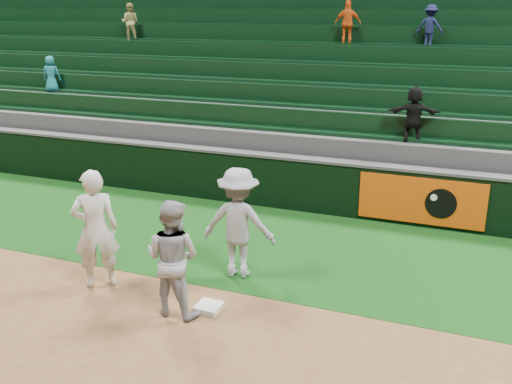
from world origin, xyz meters
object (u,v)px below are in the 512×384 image
at_px(baserunner, 173,258).
at_px(first_baseman, 95,229).
at_px(first_base, 209,307).
at_px(base_coach, 239,223).

bearing_deg(baserunner, first_baseman, -8.67).
relative_size(first_base, baserunner, 0.21).
bearing_deg(first_baseman, first_base, 142.17).
height_order(first_base, first_baseman, first_baseman).
height_order(first_base, base_coach, base_coach).
xyz_separation_m(first_base, base_coach, (-0.03, 1.27, 0.94)).
bearing_deg(first_base, base_coach, 91.16).
xyz_separation_m(first_base, first_baseman, (-2.07, 0.07, 0.97)).
relative_size(first_baseman, base_coach, 1.05).
distance_m(first_baseman, baserunner, 1.65).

